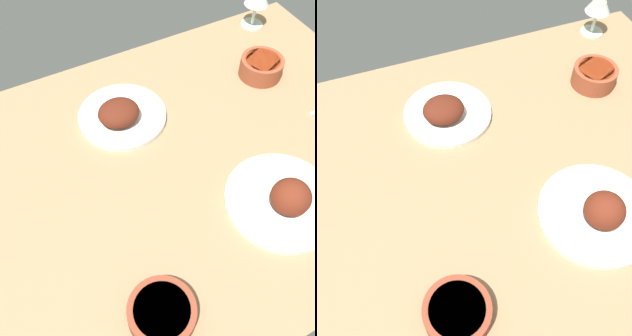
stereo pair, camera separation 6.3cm
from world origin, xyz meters
The scene contains 6 objects.
dining_table centered at (0.00, 0.00, 2.00)cm, with size 140.00×90.00×4.00cm, color #937551.
plate_center_main centered at (-20.76, 20.74, 6.34)cm, with size 25.55×25.55×8.97cm.
plate_far_side centered at (0.52, -19.36, 6.11)cm, with size 22.99×22.99×6.80cm.
bowl_soup centered at (14.66, 29.77, 6.60)cm, with size 12.76×12.76×4.74cm.
bowl_sauce centered at (-42.25, -17.27, 6.98)cm, with size 12.07×12.07×5.46cm.
wine_glass centered at (-54.46, -38.10, 13.93)cm, with size 7.60×7.60×14.00cm.
Camera 2 is at (19.08, 50.20, 80.31)cm, focal length 42.00 mm.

